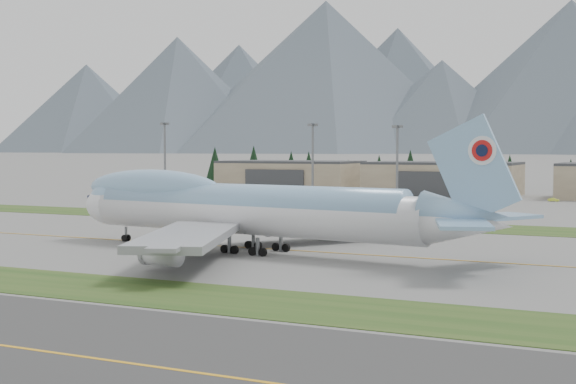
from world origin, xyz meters
The scene contains 11 objects.
ground centered at (0.00, 0.00, 0.00)m, with size 7000.00×7000.00×0.00m, color slate.
grass_strip_near centered at (0.00, -38.00, 0.00)m, with size 400.00×14.00×0.08m, color #294A1A.
grass_strip_far centered at (0.00, 45.00, 0.00)m, with size 400.00×18.00×0.08m, color #294A1A.
taxiway_line_main centered at (0.00, 0.00, 0.00)m, with size 400.00×0.40×0.02m, color gold.
boeing_747_freighter centered at (-5.25, -4.00, 6.44)m, with size 74.41×63.47×19.53m.
hangar_left centered at (-70.00, 149.90, 5.39)m, with size 48.00×26.60×10.80m.
hangar_center centered at (-15.00, 149.90, 5.39)m, with size 48.00×26.60×10.80m.
floodlight_masts centered at (-21.33, 111.35, 15.78)m, with size 179.54×6.30×23.60m.
service_vehicle_a centered at (-28.01, 117.50, 0.00)m, with size 1.37×3.40×1.16m, color white.
service_vehicle_b centered at (21.86, 131.49, 0.00)m, with size 1.10×3.13×1.03m, color #D3E739.
conifer_belt centered at (-0.48, 211.67, 7.36)m, with size 274.51×15.99×16.67m.
Camera 1 is at (50.76, -107.96, 15.33)m, focal length 50.00 mm.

